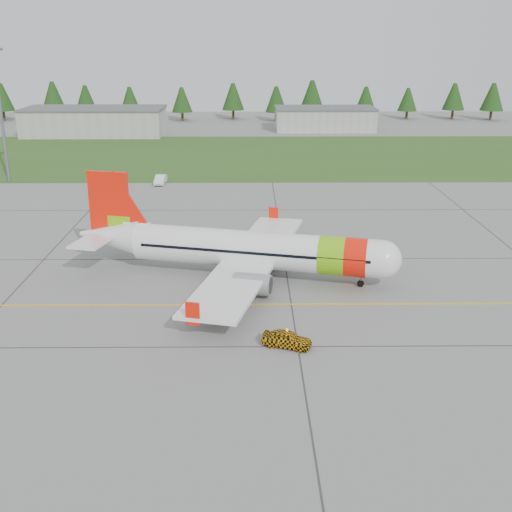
{
  "coord_description": "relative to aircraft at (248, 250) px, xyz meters",
  "views": [
    {
      "loc": [
        6.46,
        -43.04,
        21.88
      ],
      "look_at": [
        6.98,
        11.58,
        3.22
      ],
      "focal_mm": 45.0,
      "sensor_mm": 36.0,
      "label": 1
    }
  ],
  "objects": [
    {
      "name": "floodlight_mast",
      "position": [
        -38.23,
        43.23,
        7.22
      ],
      "size": [
        0.5,
        0.5,
        20.0
      ],
      "primitive_type": "cylinder",
      "color": "slate",
      "rests_on": "ground"
    },
    {
      "name": "follow_me_car",
      "position": [
        2.93,
        -14.74,
        -0.91
      ],
      "size": [
        1.71,
        1.85,
        3.74
      ],
      "primitive_type": "imported",
      "rotation": [
        0.0,
        0.0,
        1.23
      ],
      "color": "#F5B30D",
      "rests_on": "ground"
    },
    {
      "name": "ground",
      "position": [
        -6.23,
        -14.77,
        -2.78
      ],
      "size": [
        320.0,
        320.0,
        0.0
      ],
      "primitive_type": "plane",
      "color": "gray",
      "rests_on": "ground"
    },
    {
      "name": "treeline",
      "position": [
        -6.23,
        123.23,
        2.22
      ],
      "size": [
        160.0,
        8.0,
        10.0
      ],
      "primitive_type": null,
      "color": "#1C3F14",
      "rests_on": "ground"
    },
    {
      "name": "taxi_guideline",
      "position": [
        -6.23,
        -6.77,
        -2.76
      ],
      "size": [
        120.0,
        0.25,
        0.02
      ],
      "primitive_type": "cube",
      "color": "gold",
      "rests_on": "ground"
    },
    {
      "name": "grass_strip",
      "position": [
        -6.23,
        67.23,
        -2.76
      ],
      "size": [
        320.0,
        50.0,
        0.03
      ],
      "primitive_type": "cube",
      "color": "#30561E",
      "rests_on": "ground"
    },
    {
      "name": "aircraft",
      "position": [
        0.0,
        0.0,
        0.0
      ],
      "size": [
        31.27,
        29.4,
        9.63
      ],
      "rotation": [
        0.0,
        0.0,
        -0.25
      ],
      "color": "white",
      "rests_on": "ground"
    },
    {
      "name": "service_van",
      "position": [
        -13.86,
        41.46,
        -0.61
      ],
      "size": [
        1.57,
        1.49,
        4.34
      ],
      "primitive_type": "imported",
      "rotation": [
        0.0,
        0.0,
        -0.04
      ],
      "color": "white",
      "rests_on": "ground"
    },
    {
      "name": "hangar_east",
      "position": [
        18.77,
        103.23,
        -0.18
      ],
      "size": [
        24.0,
        12.0,
        5.2
      ],
      "primitive_type": "cube",
      "color": "#A8A8A3",
      "rests_on": "ground"
    },
    {
      "name": "hangar_west",
      "position": [
        -36.23,
        95.23,
        0.22
      ],
      "size": [
        32.0,
        14.0,
        6.0
      ],
      "primitive_type": "cube",
      "color": "#A8A8A3",
      "rests_on": "ground"
    }
  ]
}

